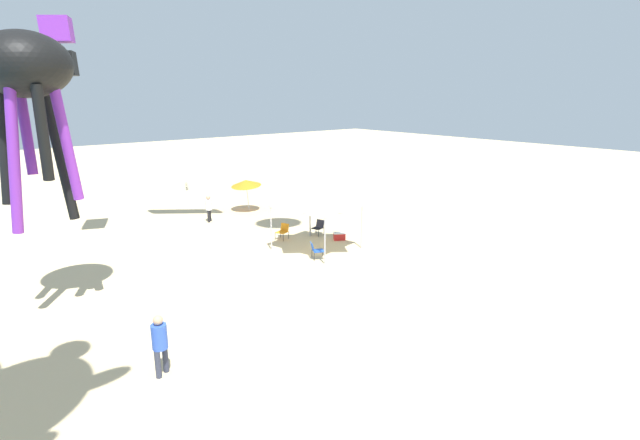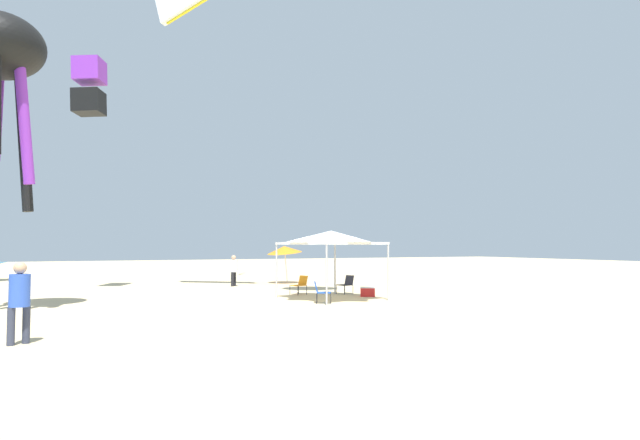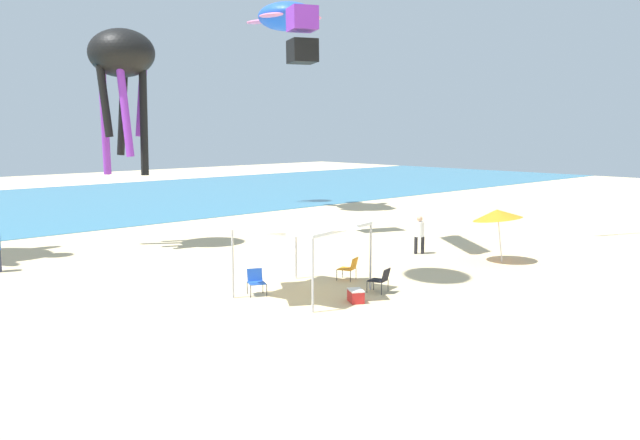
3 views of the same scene
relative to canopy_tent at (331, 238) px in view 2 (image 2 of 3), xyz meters
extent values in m
cube|color=#D6BC8C|center=(-0.38, 0.89, -2.50)|extent=(120.00, 120.00, 0.10)
cylinder|color=#B7B7BC|center=(-1.33, -1.85, -1.36)|extent=(0.07, 0.07, 2.19)
cylinder|color=#B7B7BC|center=(1.98, -1.13, -1.36)|extent=(0.07, 0.07, 2.19)
cylinder|color=#B7B7BC|center=(-1.98, 1.13, -1.36)|extent=(0.07, 0.07, 2.19)
cylinder|color=#B7B7BC|center=(1.33, 1.85, -1.36)|extent=(0.07, 0.07, 2.19)
cube|color=silver|center=(0.00, 0.00, -0.22)|extent=(4.05, 3.78, 0.10)
pyramid|color=silver|center=(0.00, 0.00, 0.06)|extent=(3.96, 3.71, 0.46)
cylinder|color=silver|center=(9.22, -1.53, -1.41)|extent=(0.16, 0.27, 2.10)
cone|color=orange|center=(9.17, -1.42, -0.54)|extent=(2.00, 2.00, 0.70)
cylinder|color=black|center=(2.04, -1.22, -2.25)|extent=(0.02, 0.02, 0.40)
cylinder|color=black|center=(1.54, -1.37, -2.25)|extent=(0.02, 0.02, 0.40)
cylinder|color=black|center=(2.19, -1.72, -2.25)|extent=(0.02, 0.02, 0.40)
cylinder|color=black|center=(1.69, -1.87, -2.25)|extent=(0.02, 0.02, 0.40)
cube|color=black|center=(1.87, -1.55, -2.05)|extent=(0.65, 0.65, 0.03)
cube|color=black|center=(1.95, -1.82, -1.84)|extent=(0.51, 0.27, 0.41)
cylinder|color=black|center=(-1.57, 0.76, -2.25)|extent=(0.02, 0.02, 0.40)
cylinder|color=black|center=(-1.10, 0.54, -2.25)|extent=(0.02, 0.02, 0.40)
cylinder|color=black|center=(-1.34, 1.23, -2.25)|extent=(0.02, 0.02, 0.40)
cylinder|color=black|center=(-0.87, 1.01, -2.25)|extent=(0.02, 0.02, 0.40)
cube|color=blue|center=(-1.22, 0.89, -2.05)|extent=(0.69, 0.69, 0.03)
cube|color=blue|center=(-1.09, 1.15, -1.84)|extent=(0.50, 0.33, 0.41)
cylinder|color=black|center=(2.61, 0.77, -2.25)|extent=(0.02, 0.02, 0.40)
cylinder|color=black|center=(2.12, 0.58, -2.25)|extent=(0.02, 0.02, 0.40)
cylinder|color=black|center=(2.79, 0.28, -2.25)|extent=(0.02, 0.02, 0.40)
cylinder|color=black|center=(2.31, 0.10, -2.25)|extent=(0.02, 0.02, 0.40)
cube|color=orange|center=(2.46, 0.43, -2.05)|extent=(0.67, 0.67, 0.03)
cube|color=orange|center=(2.56, 0.16, -1.84)|extent=(0.51, 0.30, 0.41)
cube|color=red|center=(0.44, -1.91, -2.27)|extent=(0.65, 0.72, 0.36)
cube|color=white|center=(0.44, -1.91, -2.07)|extent=(0.67, 0.74, 0.04)
cylinder|color=black|center=(8.41, 1.66, -2.08)|extent=(0.15, 0.15, 0.74)
cylinder|color=black|center=(8.19, 1.85, -2.08)|extent=(0.15, 0.15, 0.74)
cylinder|color=white|center=(8.30, 1.76, -1.39)|extent=(0.39, 0.39, 0.65)
sphere|color=tan|center=(8.30, 1.76, -0.94)|extent=(0.24, 0.24, 0.24)
cylinder|color=#33384C|center=(-5.93, 10.29, -2.04)|extent=(0.16, 0.16, 0.82)
cylinder|color=#33384C|center=(-6.09, 10.57, -2.04)|extent=(0.16, 0.16, 0.82)
cylinder|color=blue|center=(-6.01, 10.43, -1.28)|extent=(0.43, 0.43, 0.71)
sphere|color=tan|center=(-6.01, 10.43, -0.79)|extent=(0.27, 0.27, 0.27)
cylinder|color=purple|center=(-0.25, 10.90, 3.57)|extent=(0.49, 0.68, 3.87)
cylinder|color=black|center=(0.66, 10.99, 3.15)|extent=(0.61, 0.71, 4.71)
cube|color=yellow|center=(5.66, 4.18, 11.35)|extent=(3.00, 2.83, 1.76)
cube|color=purple|center=(8.15, 8.93, 8.04)|extent=(1.64, 1.66, 1.15)
cube|color=black|center=(8.15, 8.93, 6.52)|extent=(1.64, 1.66, 1.15)
camera|label=1|loc=(-18.07, 14.60, 5.22)|focal=27.05mm
camera|label=2|loc=(-19.51, 9.28, -0.28)|focal=30.21mm
camera|label=3|loc=(-14.59, -15.95, 2.91)|focal=38.36mm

